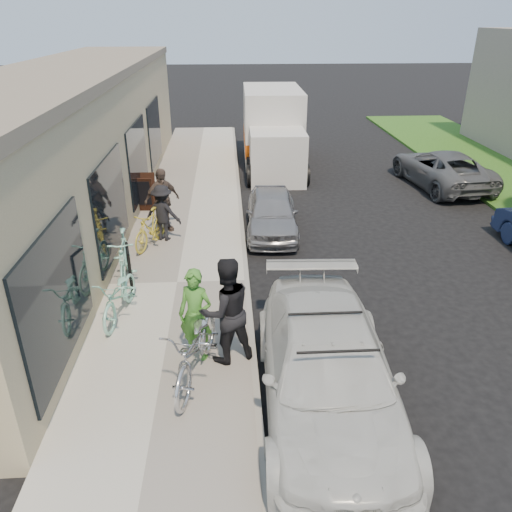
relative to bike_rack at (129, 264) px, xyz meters
name	(u,v)px	position (x,y,z in m)	size (l,w,h in m)	color
ground	(280,370)	(2.95, -2.76, -0.74)	(120.00, 120.00, 0.00)	black
sidewalk	(177,285)	(0.95, 0.24, -0.66)	(3.00, 34.00, 0.15)	#B5B0A3
curb	(247,283)	(2.50, 0.24, -0.67)	(0.12, 34.00, 0.13)	gray
storefront	(75,144)	(-2.29, 5.23, 1.39)	(3.60, 20.00, 4.22)	tan
bike_rack	(129,264)	(0.00, 0.00, 0.00)	(0.21, 0.68, 0.98)	black
sandwich_board	(143,193)	(-0.41, 4.90, -0.04)	(0.67, 0.68, 1.07)	black
sedan_white	(327,370)	(3.55, -3.69, -0.03)	(2.21, 4.99, 1.46)	silver
sedan_silver	(272,212)	(3.33, 3.32, -0.15)	(1.39, 3.45, 1.17)	gray
moving_truck	(273,133)	(3.99, 10.31, 0.56)	(2.34, 5.98, 2.92)	silver
far_car_gray	(441,168)	(9.68, 7.17, -0.10)	(2.12, 4.59, 1.28)	#4F5154
tandem_bike	(197,348)	(1.58, -3.04, -0.02)	(0.75, 2.17, 1.14)	#BABABD
woman_rider	(196,315)	(1.54, -2.46, 0.24)	(0.61, 0.40, 1.66)	#42872D
man_standing	(226,311)	(2.06, -2.54, 0.36)	(0.92, 0.72, 1.89)	black
cruiser_bike_a	(124,258)	(-0.17, 0.37, -0.03)	(0.53, 1.87, 1.13)	#95DEC4
cruiser_bike_b	(120,295)	(-0.01, -1.09, -0.12)	(0.62, 1.77, 0.93)	#95DEC4
cruiser_bike_c	(150,228)	(0.14, 2.24, -0.11)	(0.45, 1.59, 0.96)	gold
bystander_a	(163,213)	(0.44, 2.64, 0.15)	(0.96, 0.55, 1.48)	black
bystander_b	(162,200)	(0.36, 3.23, 0.29)	(1.03, 0.43, 1.75)	#504139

